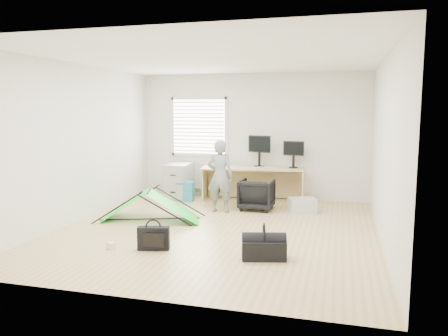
% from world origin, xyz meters
% --- Properties ---
extents(ground, '(5.50, 5.50, 0.00)m').
position_xyz_m(ground, '(0.00, 0.00, 0.00)').
color(ground, tan).
rests_on(ground, ground).
extents(back_wall, '(5.00, 0.02, 2.70)m').
position_xyz_m(back_wall, '(0.00, 2.75, 1.35)').
color(back_wall, silver).
rests_on(back_wall, ground).
extents(window, '(1.20, 0.06, 1.20)m').
position_xyz_m(window, '(-1.20, 2.71, 1.55)').
color(window, silver).
rests_on(window, back_wall).
extents(radiator, '(1.00, 0.12, 0.60)m').
position_xyz_m(radiator, '(-1.20, 2.67, 0.45)').
color(radiator, silver).
rests_on(radiator, back_wall).
extents(desk, '(2.18, 0.94, 0.72)m').
position_xyz_m(desk, '(0.10, 2.31, 0.36)').
color(desk, tan).
rests_on(desk, ground).
extents(filing_cabinet, '(0.51, 0.67, 0.76)m').
position_xyz_m(filing_cabinet, '(-1.51, 2.19, 0.38)').
color(filing_cabinet, '#A2A4A7').
rests_on(filing_cabinet, ground).
extents(monitor_left, '(0.52, 0.27, 0.49)m').
position_xyz_m(monitor_left, '(0.23, 2.46, 0.96)').
color(monitor_left, black).
rests_on(monitor_left, desk).
extents(monitor_right, '(0.43, 0.11, 0.41)m').
position_xyz_m(monitor_right, '(0.94, 2.49, 0.92)').
color(monitor_right, black).
rests_on(monitor_right, desk).
extents(keyboard, '(0.41, 0.27, 0.02)m').
position_xyz_m(keyboard, '(0.35, 2.32, 0.73)').
color(keyboard, beige).
rests_on(keyboard, desk).
extents(thermos, '(0.08, 0.08, 0.23)m').
position_xyz_m(thermos, '(0.94, 2.52, 0.84)').
color(thermos, '#B86B67').
rests_on(thermos, desk).
extents(office_chair, '(0.65, 0.67, 0.59)m').
position_xyz_m(office_chair, '(0.34, 1.56, 0.30)').
color(office_chair, black).
rests_on(office_chair, ground).
extents(person, '(0.51, 0.34, 1.37)m').
position_xyz_m(person, '(-0.28, 1.17, 0.68)').
color(person, slate).
rests_on(person, ground).
extents(kite, '(1.91, 1.31, 0.54)m').
position_xyz_m(kite, '(-1.32, 0.29, 0.27)').
color(kite, '#14D925').
rests_on(kite, ground).
extents(storage_crate, '(0.58, 0.50, 0.27)m').
position_xyz_m(storage_crate, '(1.22, 1.53, 0.14)').
color(storage_crate, '#B6BABF').
rests_on(storage_crate, ground).
extents(tote_bag, '(0.36, 0.16, 0.42)m').
position_xyz_m(tote_bag, '(-1.26, 1.94, 0.21)').
color(tote_bag, teal).
rests_on(tote_bag, ground).
extents(laptop_bag, '(0.45, 0.23, 0.32)m').
position_xyz_m(laptop_bag, '(-0.57, -1.24, 0.16)').
color(laptop_bag, black).
rests_on(laptop_bag, ground).
extents(white_box, '(0.12, 0.12, 0.09)m').
position_xyz_m(white_box, '(-1.15, -1.36, 0.05)').
color(white_box, silver).
rests_on(white_box, ground).
extents(duffel_bag, '(0.62, 0.41, 0.25)m').
position_xyz_m(duffel_bag, '(0.97, -1.21, 0.12)').
color(duffel_bag, black).
rests_on(duffel_bag, ground).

